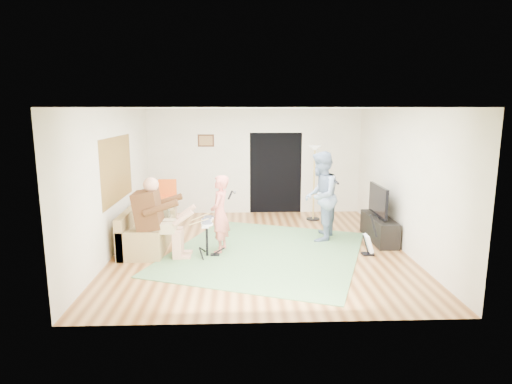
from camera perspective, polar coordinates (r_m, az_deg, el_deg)
floor at (r=8.47m, az=0.53°, el=-7.49°), size 6.00×6.00×0.00m
walls at (r=8.15m, az=0.54°, el=1.56°), size 5.50×6.00×2.70m
ceiling at (r=8.04m, az=0.56°, el=11.10°), size 6.00×6.00×0.00m
window_blinds at (r=8.64m, az=-18.04°, el=2.90°), size 0.00×2.05×2.05m
doorway at (r=11.18m, az=2.64°, el=2.54°), size 2.10×0.00×2.10m
picture_frame at (r=11.08m, az=-6.70°, el=6.82°), size 0.42×0.03×0.32m
area_rug at (r=8.21m, az=1.20°, el=-8.03°), size 4.48×4.68×0.02m
sofa at (r=8.80m, az=-14.64°, el=-5.38°), size 0.79×1.92×0.78m
drummer at (r=8.01m, az=-12.72°, el=-4.50°), size 0.97×0.54×1.49m
drum_kit at (r=7.98m, az=-6.56°, el=-6.39°), size 0.39×0.69×0.71m
singer at (r=8.11m, az=-4.83°, el=-2.94°), size 0.45×0.60×1.48m
microphone at (r=8.02m, az=-3.44°, el=-0.41°), size 0.06×0.06×0.24m
guitarist at (r=8.90m, az=8.60°, el=-0.57°), size 0.97×1.08×1.85m
guitar_held at (r=8.88m, az=9.93°, el=1.55°), size 0.14×0.60×0.26m
guitar_spare at (r=8.31m, az=14.78°, el=-6.63°), size 0.28×0.25×0.78m
torchiere_lamp at (r=10.47m, az=7.78°, el=2.99°), size 0.33×0.33×1.82m
dining_chair at (r=10.37m, az=-11.71°, el=-2.15°), size 0.46×0.48×1.04m
tv_cabinet at (r=9.27m, az=16.09°, el=-4.70°), size 0.40×1.40×0.50m
television at (r=9.11m, az=15.99°, el=-1.07°), size 0.06×1.05×0.62m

